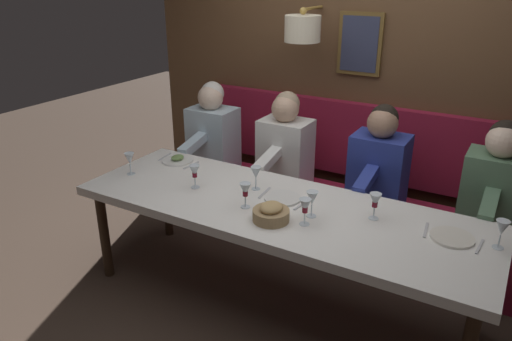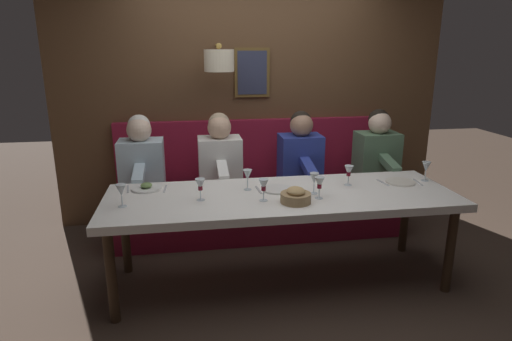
% 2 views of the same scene
% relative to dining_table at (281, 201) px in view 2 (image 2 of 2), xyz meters
% --- Properties ---
extents(ground_plane, '(12.00, 12.00, 0.00)m').
position_rel_dining_table_xyz_m(ground_plane, '(0.00, 0.00, -0.68)').
color(ground_plane, '#423328').
extents(dining_table, '(0.90, 2.66, 0.74)m').
position_rel_dining_table_xyz_m(dining_table, '(0.00, 0.00, 0.00)').
color(dining_table, white).
rests_on(dining_table, ground_plane).
extents(banquette_bench, '(0.52, 2.86, 0.45)m').
position_rel_dining_table_xyz_m(banquette_bench, '(0.89, 0.00, -0.45)').
color(banquette_bench, maroon).
rests_on(banquette_bench, ground_plane).
extents(back_wall_panel, '(0.59, 4.06, 2.90)m').
position_rel_dining_table_xyz_m(back_wall_panel, '(1.46, 0.00, 0.68)').
color(back_wall_panel, brown).
rests_on(back_wall_panel, ground_plane).
extents(diner_nearest, '(0.60, 0.40, 0.79)m').
position_rel_dining_table_xyz_m(diner_nearest, '(0.88, -1.16, 0.14)').
color(diner_nearest, '#567A5B').
rests_on(diner_nearest, banquette_bench).
extents(diner_near, '(0.60, 0.40, 0.79)m').
position_rel_dining_table_xyz_m(diner_near, '(0.88, -0.38, 0.14)').
color(diner_near, '#283893').
rests_on(diner_near, banquette_bench).
extents(diner_middle, '(0.60, 0.40, 0.79)m').
position_rel_dining_table_xyz_m(diner_middle, '(0.88, 0.40, 0.14)').
color(diner_middle, white).
rests_on(diner_middle, banquette_bench).
extents(diner_far, '(0.60, 0.40, 0.79)m').
position_rel_dining_table_xyz_m(diner_far, '(0.88, 1.12, 0.14)').
color(diner_far, silver).
rests_on(diner_far, banquette_bench).
extents(place_setting_0, '(0.24, 0.32, 0.01)m').
position_rel_dining_table_xyz_m(place_setting_0, '(0.12, -1.03, 0.07)').
color(place_setting_0, silver).
rests_on(place_setting_0, dining_table).
extents(place_setting_1, '(0.24, 0.32, 0.01)m').
position_rel_dining_table_xyz_m(place_setting_1, '(0.09, 0.01, 0.07)').
color(place_setting_1, silver).
rests_on(place_setting_1, dining_table).
extents(place_setting_2, '(0.24, 0.32, 0.05)m').
position_rel_dining_table_xyz_m(place_setting_2, '(0.28, 1.03, 0.08)').
color(place_setting_2, white).
rests_on(place_setting_2, dining_table).
extents(wine_glass_0, '(0.07, 0.07, 0.16)m').
position_rel_dining_table_xyz_m(wine_glass_0, '(0.14, -1.26, 0.18)').
color(wine_glass_0, silver).
rests_on(wine_glass_0, dining_table).
extents(wine_glass_1, '(0.07, 0.07, 0.16)m').
position_rel_dining_table_xyz_m(wine_glass_1, '(-0.13, 0.16, 0.18)').
color(wine_glass_1, silver).
rests_on(wine_glass_1, dining_table).
extents(wine_glass_2, '(0.07, 0.07, 0.16)m').
position_rel_dining_table_xyz_m(wine_glass_2, '(-0.05, 0.61, 0.18)').
color(wine_glass_2, silver).
rests_on(wine_glass_2, dining_table).
extents(wine_glass_3, '(0.07, 0.07, 0.16)m').
position_rel_dining_table_xyz_m(wine_glass_3, '(-0.09, 1.16, 0.18)').
color(wine_glass_3, silver).
rests_on(wine_glass_3, dining_table).
extents(wine_glass_4, '(0.07, 0.07, 0.16)m').
position_rel_dining_table_xyz_m(wine_glass_4, '(-0.03, -0.25, 0.18)').
color(wine_glass_4, silver).
rests_on(wine_glass_4, dining_table).
extents(wine_glass_5, '(0.07, 0.07, 0.16)m').
position_rel_dining_table_xyz_m(wine_glass_5, '(-0.14, -0.25, 0.18)').
color(wine_glass_5, silver).
rests_on(wine_glass_5, dining_table).
extents(wine_glass_6, '(0.07, 0.07, 0.16)m').
position_rel_dining_table_xyz_m(wine_glass_6, '(0.14, 0.24, 0.18)').
color(wine_glass_6, silver).
rests_on(wine_glass_6, dining_table).
extents(wine_glass_7, '(0.07, 0.07, 0.16)m').
position_rel_dining_table_xyz_m(wine_glass_7, '(0.13, -0.58, 0.18)').
color(wine_glass_7, silver).
rests_on(wine_glass_7, dining_table).
extents(bread_bowl, '(0.22, 0.22, 0.12)m').
position_rel_dining_table_xyz_m(bread_bowl, '(-0.20, -0.06, 0.11)').
color(bread_bowl, '#9E7F56').
rests_on(bread_bowl, dining_table).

